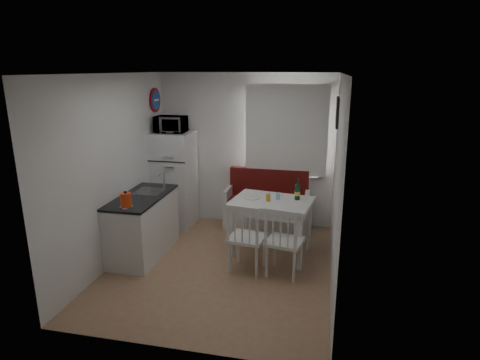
# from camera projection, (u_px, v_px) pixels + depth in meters

# --- Properties ---
(floor) EXTENTS (3.00, 3.50, 0.02)m
(floor) POSITION_uv_depth(u_px,v_px,m) (220.00, 266.00, 5.59)
(floor) COLOR #A47857
(floor) RESTS_ON ground
(ceiling) EXTENTS (3.00, 3.50, 0.02)m
(ceiling) POSITION_uv_depth(u_px,v_px,m) (217.00, 73.00, 4.89)
(ceiling) COLOR white
(ceiling) RESTS_ON wall_back
(wall_back) EXTENTS (3.00, 0.02, 2.60)m
(wall_back) POSITION_uv_depth(u_px,v_px,m) (245.00, 150.00, 6.88)
(wall_back) COLOR white
(wall_back) RESTS_ON floor
(wall_front) EXTENTS (3.00, 0.02, 2.60)m
(wall_front) POSITION_uv_depth(u_px,v_px,m) (168.00, 226.00, 3.59)
(wall_front) COLOR white
(wall_front) RESTS_ON floor
(wall_left) EXTENTS (0.02, 3.50, 2.60)m
(wall_left) POSITION_uv_depth(u_px,v_px,m) (114.00, 170.00, 5.54)
(wall_left) COLOR white
(wall_left) RESTS_ON floor
(wall_right) EXTENTS (0.02, 3.50, 2.60)m
(wall_right) POSITION_uv_depth(u_px,v_px,m) (337.00, 183.00, 4.93)
(wall_right) COLOR white
(wall_right) RESTS_ON floor
(window) EXTENTS (1.22, 0.06, 1.47)m
(window) POSITION_uv_depth(u_px,v_px,m) (287.00, 133.00, 6.63)
(window) COLOR white
(window) RESTS_ON wall_back
(curtain) EXTENTS (1.35, 0.02, 1.50)m
(curtain) POSITION_uv_depth(u_px,v_px,m) (286.00, 131.00, 6.55)
(curtain) COLOR white
(curtain) RESTS_ON wall_back
(kitchen_counter) EXTENTS (0.62, 1.32, 1.16)m
(kitchen_counter) POSITION_uv_depth(u_px,v_px,m) (143.00, 225.00, 5.85)
(kitchen_counter) COLOR white
(kitchen_counter) RESTS_ON floor
(wall_sign) EXTENTS (0.03, 0.40, 0.40)m
(wall_sign) POSITION_uv_depth(u_px,v_px,m) (156.00, 100.00, 6.67)
(wall_sign) COLOR #1B49A7
(wall_sign) RESTS_ON wall_left
(picture_frame) EXTENTS (0.04, 0.52, 0.42)m
(picture_frame) POSITION_uv_depth(u_px,v_px,m) (337.00, 112.00, 5.77)
(picture_frame) COLOR black
(picture_frame) RESTS_ON wall_right
(bench) EXTENTS (1.42, 0.54, 1.01)m
(bench) POSITION_uv_depth(u_px,v_px,m) (267.00, 210.00, 6.83)
(bench) COLOR white
(bench) RESTS_ON floor
(dining_table) EXTENTS (1.22, 0.95, 0.84)m
(dining_table) POSITION_uv_depth(u_px,v_px,m) (272.00, 206.00, 5.77)
(dining_table) COLOR white
(dining_table) RESTS_ON floor
(chair_left) EXTENTS (0.52, 0.50, 0.53)m
(chair_left) POSITION_uv_depth(u_px,v_px,m) (246.00, 231.00, 5.22)
(chair_left) COLOR white
(chair_left) RESTS_ON floor
(chair_right) EXTENTS (0.53, 0.51, 0.52)m
(chair_right) POSITION_uv_depth(u_px,v_px,m) (284.00, 235.00, 5.13)
(chair_right) COLOR white
(chair_right) RESTS_ON floor
(fridge) EXTENTS (0.65, 0.65, 1.63)m
(fridge) POSITION_uv_depth(u_px,v_px,m) (174.00, 179.00, 6.92)
(fridge) COLOR white
(fridge) RESTS_ON floor
(microwave) EXTENTS (0.49, 0.33, 0.27)m
(microwave) POSITION_uv_depth(u_px,v_px,m) (171.00, 124.00, 6.62)
(microwave) COLOR white
(microwave) RESTS_ON fridge
(kettle) EXTENTS (0.17, 0.17, 0.23)m
(kettle) POSITION_uv_depth(u_px,v_px,m) (126.00, 200.00, 5.19)
(kettle) COLOR red
(kettle) RESTS_ON kitchen_counter
(wine_bottle) EXTENTS (0.08, 0.08, 0.31)m
(wine_bottle) POSITION_uv_depth(u_px,v_px,m) (298.00, 189.00, 5.72)
(wine_bottle) COLOR #113820
(wine_bottle) RESTS_ON dining_table
(drinking_glass_orange) EXTENTS (0.06, 0.06, 0.10)m
(drinking_glass_orange) POSITION_uv_depth(u_px,v_px,m) (268.00, 197.00, 5.69)
(drinking_glass_orange) COLOR gold
(drinking_glass_orange) RESTS_ON dining_table
(drinking_glass_blue) EXTENTS (0.06, 0.06, 0.10)m
(drinking_glass_blue) POSITION_uv_depth(u_px,v_px,m) (278.00, 196.00, 5.76)
(drinking_glass_blue) COLOR #92C3F8
(drinking_glass_blue) RESTS_ON dining_table
(plate) EXTENTS (0.22, 0.22, 0.02)m
(plate) POSITION_uv_depth(u_px,v_px,m) (252.00, 198.00, 5.82)
(plate) COLOR white
(plate) RESTS_ON dining_table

